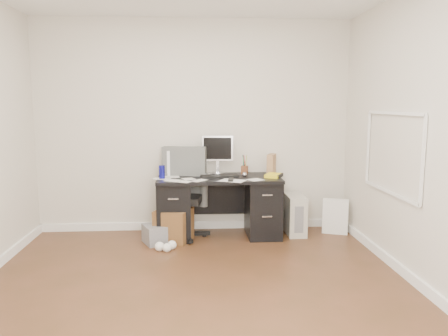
% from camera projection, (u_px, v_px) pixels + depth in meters
% --- Properties ---
extents(ground, '(4.00, 4.00, 0.00)m').
position_uv_depth(ground, '(196.00, 293.00, 3.82)').
color(ground, '#422A15').
rests_on(ground, ground).
extents(room_shell, '(4.02, 4.02, 2.71)m').
position_uv_depth(room_shell, '(198.00, 102.00, 3.61)').
color(room_shell, beige).
rests_on(room_shell, ground).
extents(desk, '(1.50, 0.70, 0.75)m').
position_uv_depth(desk, '(219.00, 205.00, 5.41)').
color(desk, black).
rests_on(desk, ground).
extents(loose_papers, '(1.10, 0.60, 0.00)m').
position_uv_depth(loose_papers, '(203.00, 178.00, 5.30)').
color(loose_papers, white).
rests_on(loose_papers, desk).
extents(lcd_monitor, '(0.41, 0.26, 0.50)m').
position_uv_depth(lcd_monitor, '(218.00, 155.00, 5.55)').
color(lcd_monitor, '#B8B8BD').
rests_on(lcd_monitor, desk).
extents(keyboard, '(0.48, 0.21, 0.03)m').
position_uv_depth(keyboard, '(220.00, 176.00, 5.34)').
color(keyboard, black).
rests_on(keyboard, desk).
extents(computer_mouse, '(0.08, 0.08, 0.06)m').
position_uv_depth(computer_mouse, '(245.00, 175.00, 5.35)').
color(computer_mouse, '#B8B8BD').
rests_on(computer_mouse, desk).
extents(travel_mug, '(0.07, 0.07, 0.16)m').
position_uv_depth(travel_mug, '(162.00, 172.00, 5.22)').
color(travel_mug, '#151591').
rests_on(travel_mug, desk).
extents(white_binder, '(0.16, 0.28, 0.31)m').
position_uv_depth(white_binder, '(169.00, 162.00, 5.54)').
color(white_binder, white).
rests_on(white_binder, desk).
extents(magazine_file, '(0.18, 0.24, 0.25)m').
position_uv_depth(magazine_file, '(271.00, 164.00, 5.61)').
color(magazine_file, '#A2714E').
rests_on(magazine_file, desk).
extents(pen_cup, '(0.12, 0.12, 0.24)m').
position_uv_depth(pen_cup, '(245.00, 164.00, 5.59)').
color(pen_cup, '#572C19').
rests_on(pen_cup, desk).
extents(yellow_book, '(0.26, 0.28, 0.04)m').
position_uv_depth(yellow_book, '(274.00, 175.00, 5.35)').
color(yellow_book, yellow).
rests_on(yellow_book, desk).
extents(paper_remote, '(0.36, 0.34, 0.02)m').
position_uv_depth(paper_remote, '(233.00, 180.00, 5.10)').
color(paper_remote, white).
rests_on(paper_remote, desk).
extents(office_chair, '(0.72, 0.72, 1.11)m').
position_uv_depth(office_chair, '(182.00, 193.00, 5.34)').
color(office_chair, '#4B4E4B').
rests_on(office_chair, ground).
extents(pc_tower, '(0.23, 0.50, 0.50)m').
position_uv_depth(pc_tower, '(295.00, 214.00, 5.55)').
color(pc_tower, beige).
rests_on(pc_tower, ground).
extents(shopping_bag, '(0.37, 0.32, 0.43)m').
position_uv_depth(shopping_bag, '(335.00, 216.00, 5.57)').
color(shopping_bag, white).
rests_on(shopping_bag, ground).
extents(wicker_basket, '(0.50, 0.50, 0.39)m').
position_uv_depth(wicker_basket, '(174.00, 225.00, 5.26)').
color(wicker_basket, '#4D2D17').
rests_on(wicker_basket, ground).
extents(desk_printer, '(0.47, 0.43, 0.22)m').
position_uv_depth(desk_printer, '(160.00, 233.00, 5.20)').
color(desk_printer, slate).
rests_on(desk_printer, ground).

